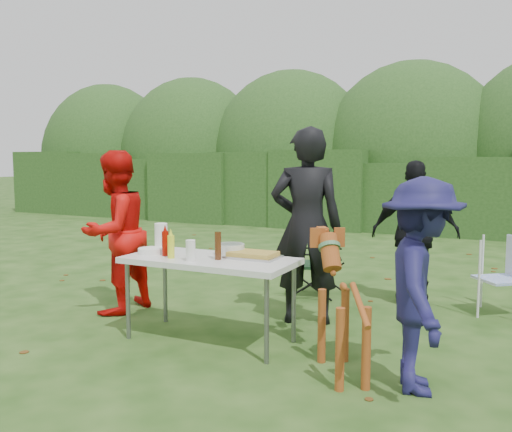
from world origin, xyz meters
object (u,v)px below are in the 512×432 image
at_px(person_red_jacket, 115,232).
at_px(person_cook, 306,226).
at_px(folding_table, 210,264).
at_px(mustard_bottle, 171,247).
at_px(lawn_chair, 502,276).
at_px(person_black_puffy, 415,233).
at_px(child, 421,285).
at_px(beer_bottle, 218,246).
at_px(paper_towel_roll, 161,237).
at_px(camping_chair, 317,260).
at_px(dog, 343,308).
at_px(ketchup_bottle, 165,244).

bearing_deg(person_red_jacket, person_cook, 108.71).
height_order(folding_table, mustard_bottle, mustard_bottle).
bearing_deg(folding_table, lawn_chair, 41.30).
distance_m(folding_table, lawn_chair, 3.04).
relative_size(folding_table, person_cook, 0.79).
bearing_deg(person_cook, mustard_bottle, 30.04).
height_order(person_black_puffy, child, person_black_puffy).
bearing_deg(child, mustard_bottle, 72.07).
xyz_separation_m(folding_table, beer_bottle, (0.11, -0.04, 0.17)).
xyz_separation_m(folding_table, person_black_puffy, (1.40, 2.02, 0.11)).
height_order(beer_bottle, paper_towel_roll, paper_towel_roll).
xyz_separation_m(child, camping_chair, (-1.52, 2.14, -0.32)).
distance_m(person_black_puffy, paper_towel_roll, 2.76).
bearing_deg(folding_table, person_black_puffy, 55.36).
bearing_deg(folding_table, beer_bottle, -21.22).
xyz_separation_m(person_red_jacket, person_black_puffy, (2.75, 1.67, -0.05)).
height_order(person_red_jacket, child, person_red_jacket).
xyz_separation_m(dog, beer_bottle, (-1.17, 0.19, 0.35)).
xyz_separation_m(child, paper_towel_roll, (-2.42, 0.36, 0.13)).
relative_size(folding_table, person_black_puffy, 0.95).
height_order(mustard_bottle, ketchup_bottle, ketchup_bottle).
relative_size(person_black_puffy, camping_chair, 1.88).
distance_m(lawn_chair, ketchup_bottle, 3.43).
bearing_deg(person_cook, camping_chair, -97.33).
bearing_deg(person_black_puffy, person_cook, 43.89).
height_order(person_black_puffy, ketchup_bottle, person_black_puffy).
relative_size(folding_table, child, 1.01).
bearing_deg(mustard_bottle, person_black_puffy, 52.39).
distance_m(person_black_puffy, mustard_bottle, 2.76).
relative_size(beer_bottle, paper_towel_roll, 0.92).
xyz_separation_m(person_red_jacket, mustard_bottle, (1.06, -0.52, -0.00)).
height_order(ketchup_bottle, paper_towel_roll, paper_towel_roll).
bearing_deg(camping_chair, mustard_bottle, 56.14).
xyz_separation_m(dog, paper_towel_roll, (-1.87, 0.34, 0.36)).
height_order(camping_chair, lawn_chair, camping_chair).
bearing_deg(ketchup_bottle, folding_table, 12.34).
xyz_separation_m(person_black_puffy, lawn_chair, (0.88, -0.02, -0.39)).
relative_size(mustard_bottle, ketchup_bottle, 0.91).
relative_size(mustard_bottle, paper_towel_roll, 0.77).
relative_size(child, lawn_chair, 1.83).
relative_size(child, beer_bottle, 6.17).
bearing_deg(person_black_puffy, beer_bottle, 48.48).
height_order(person_black_puffy, paper_towel_roll, person_black_puffy).
relative_size(folding_table, paper_towel_roll, 5.77).
xyz_separation_m(folding_table, person_red_jacket, (-1.35, 0.35, 0.16)).
xyz_separation_m(camping_chair, mustard_bottle, (-0.60, -2.05, 0.42)).
height_order(folding_table, dog, dog).
height_order(dog, beer_bottle, dog).
distance_m(lawn_chair, paper_towel_roll, 3.47).
relative_size(dog, lawn_chair, 1.32).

